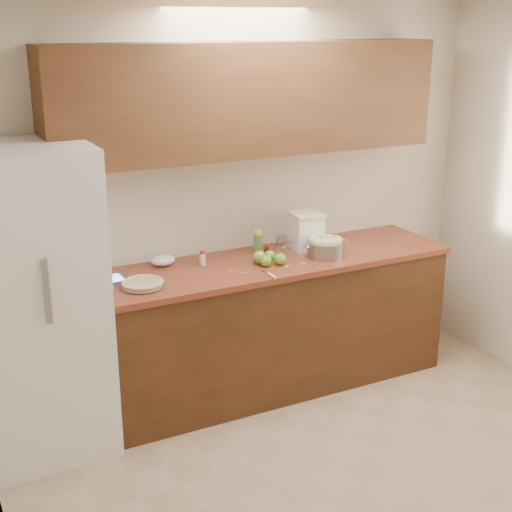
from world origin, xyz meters
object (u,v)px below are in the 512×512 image
colander (326,248)px  pie (143,284)px  tablet (108,280)px  flour_canister (306,231)px

colander → pie: bearing=-179.8°
pie → tablet: bearing=129.4°
flour_canister → colander: bearing=-82.4°
colander → flour_canister: bearing=97.6°
colander → tablet: 1.45m
pie → colander: (1.27, 0.00, 0.04)m
flour_canister → tablet: (-1.41, -0.02, -0.12)m
pie → colander: bearing=0.2°
colander → tablet: (-1.43, 0.19, -0.05)m
colander → tablet: bearing=172.5°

